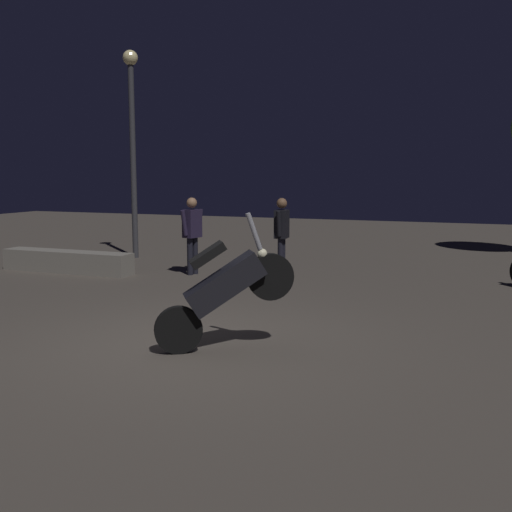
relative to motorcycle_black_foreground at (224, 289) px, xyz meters
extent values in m
plane|color=#4C443D|center=(-0.52, 0.15, -0.74)|extent=(40.00, 40.00, 0.00)
cylinder|color=black|center=(-0.45, -0.31, -0.46)|extent=(0.52, 0.40, 0.56)
cylinder|color=black|center=(0.46, 0.31, 0.12)|extent=(0.52, 0.40, 0.56)
cube|color=black|center=(0.00, 0.00, 0.06)|extent=(0.97, 0.79, 0.76)
cube|color=black|center=(-0.16, -0.11, 0.40)|extent=(0.49, 0.44, 0.32)
cylinder|color=gray|center=(0.29, 0.20, 0.66)|extent=(0.20, 0.16, 0.44)
sphere|color=#F2EABF|center=(0.38, 0.26, 0.40)|extent=(0.12, 0.12, 0.12)
cylinder|color=black|center=(-2.86, 4.59, -0.36)|extent=(0.12, 0.12, 0.77)
cylinder|color=black|center=(-2.82, 4.74, -0.36)|extent=(0.12, 0.12, 0.77)
cube|color=#261E38|center=(-2.84, 4.67, 0.31)|extent=(0.32, 0.41, 0.57)
sphere|color=#9E7251|center=(-2.84, 4.67, 0.74)|extent=(0.21, 0.21, 0.21)
cylinder|color=#261E38|center=(-2.90, 4.43, 0.34)|extent=(0.13, 0.19, 0.52)
cylinder|color=#261E38|center=(-2.78, 4.90, 0.34)|extent=(0.13, 0.19, 0.52)
cylinder|color=black|center=(-1.10, 5.32, -0.36)|extent=(0.12, 0.12, 0.77)
cylinder|color=black|center=(-1.09, 5.16, -0.36)|extent=(0.12, 0.12, 0.77)
cube|color=black|center=(-1.10, 5.24, 0.31)|extent=(0.27, 0.38, 0.57)
sphere|color=brown|center=(-1.10, 5.24, 0.73)|extent=(0.21, 0.21, 0.21)
cylinder|color=black|center=(-1.12, 5.48, 0.34)|extent=(0.10, 0.18, 0.52)
cylinder|color=black|center=(-1.08, 5.00, 0.34)|extent=(0.10, 0.18, 0.52)
cylinder|color=#38383D|center=(-5.32, 6.39, 1.58)|extent=(0.14, 0.14, 4.66)
sphere|color=#F9E59E|center=(-5.32, 6.39, 4.05)|extent=(0.36, 0.36, 0.36)
cube|color=gray|center=(-5.45, 3.96, -0.52)|extent=(3.02, 0.50, 0.45)
camera|label=1|loc=(2.87, -6.30, 1.34)|focal=42.25mm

